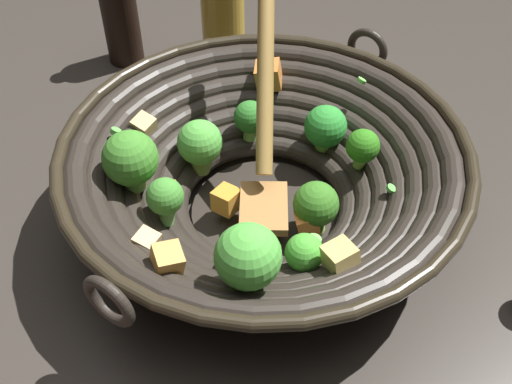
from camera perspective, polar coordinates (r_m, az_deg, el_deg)
The scene contains 4 objects.
ground_plane at distance 0.72m, azimuth 0.69°, elevation -2.13°, with size 4.00×4.00×0.00m, color #332D28.
wok at distance 0.67m, azimuth 0.64°, elevation 1.75°, with size 0.46×0.43×0.24m.
soy_sauce_bottle at distance 0.95m, azimuth -12.14°, elevation 15.14°, with size 0.05×0.05×0.17m.
cooking_oil_bottle at distance 0.91m, azimuth -3.02°, elevation 15.95°, with size 0.06×0.06×0.20m.
Camera 1 is at (-0.33, -0.36, 0.53)m, focal length 44.36 mm.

